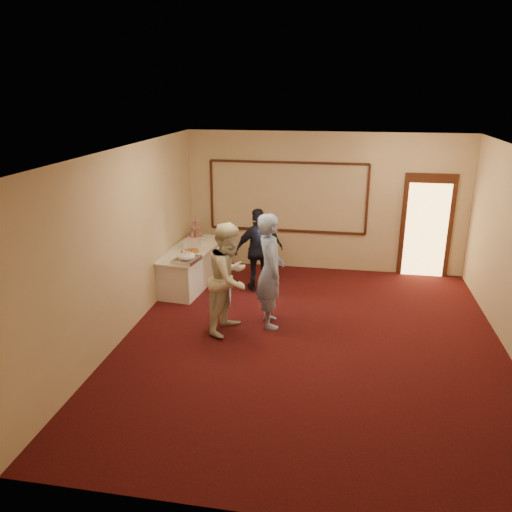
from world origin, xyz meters
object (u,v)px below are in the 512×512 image
Objects in this scene: plate_stack_b at (204,242)px; tart at (192,251)px; buffet_table at (192,266)px; man at (270,271)px; cupcake_stand at (196,229)px; guest at (259,250)px; woman at (230,278)px; pavlova_tray at (187,257)px; plate_stack_a at (187,245)px.

tart is (-0.09, -0.52, -0.05)m from plate_stack_b.
man reaches higher than buffet_table.
plate_stack_b is (0.35, -0.62, -0.08)m from cupcake_stand.
man is 1.17× the size of guest.
buffet_table is 1.19× the size of woman.
pavlova_tray is 2.13× the size of tart.
plate_stack_a reaches higher than tart.
plate_stack_b is 0.53m from tart.
pavlova_tray is 0.55m from tart.
guest reaches higher than plate_stack_a.
pavlova_tray is at bearing 60.84° from woman.
buffet_table is 1.48m from guest.
guest is (1.24, 0.75, -0.03)m from pavlova_tray.
pavlova_tray is at bearing -83.99° from tart.
guest is at bearing 31.07° from pavlova_tray.
pavlova_tray is 1.45m from guest.
pavlova_tray reaches higher than plate_stack_b.
plate_stack_a is 0.12× the size of guest.
man is at bearing -36.81° from tart.
buffet_table is at bearing -29.01° from guest.
tart is 0.17× the size of guest.
man is 0.69m from woman.
plate_stack_b is 2.37m from woman.
man is at bearing -50.60° from cupcake_stand.
man is (1.85, -1.56, 0.59)m from buffet_table.
cupcake_stand is 0.91m from plate_stack_a.
pavlova_tray is at bearing -79.18° from cupcake_stand.
tart is (0.18, -0.24, -0.06)m from plate_stack_a.
tart is at bearing -99.83° from plate_stack_b.
pavlova_tray is 3.00× the size of plate_stack_a.
cupcake_stand is at bearing 119.83° from plate_stack_b.
cupcake_stand is 3.08m from woman.
buffet_table is at bearing 32.58° from man.
guest is at bearing 8.76° from tart.
plate_stack_b is 0.62× the size of tart.
woman is at bearing -55.09° from tart.
cupcake_stand is 0.72m from plate_stack_b.
pavlova_tray is at bearing -91.75° from plate_stack_b.
plate_stack_a is at bearing 34.01° from man.
man is at bearing -24.18° from pavlova_tray.
pavlova_tray is 1.72m from cupcake_stand.
pavlova_tray reaches higher than tart.
tart is at bearing 96.01° from pavlova_tray.
cupcake_stand is at bearing -57.59° from guest.
pavlova_tray is 1.07m from plate_stack_b.
cupcake_stand is 1.18m from tart.
plate_stack_a is at bearing 106.57° from pavlova_tray.
plate_stack_a is at bearing 50.87° from woman.
plate_stack_a is 0.30m from tart.
pavlova_tray is 3.43× the size of plate_stack_b.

